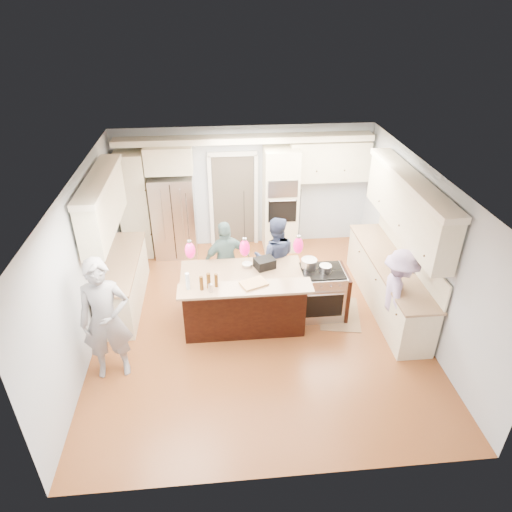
{
  "coord_description": "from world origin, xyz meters",
  "views": [
    {
      "loc": [
        -0.64,
        -6.37,
        5.09
      ],
      "look_at": [
        0.0,
        0.35,
        1.15
      ],
      "focal_mm": 32.0,
      "sensor_mm": 36.0,
      "label": 1
    }
  ],
  "objects": [
    {
      "name": "back_upper_cabinets",
      "position": [
        -0.75,
        2.76,
        1.67
      ],
      "size": [
        5.3,
        0.61,
        2.54
      ],
      "color": "beige",
      "rests_on": "ground"
    },
    {
      "name": "pendant_lights",
      "position": [
        -0.25,
        -0.51,
        1.8
      ],
      "size": [
        1.75,
        0.15,
        1.03
      ],
      "color": "black",
      "rests_on": "ground"
    },
    {
      "name": "drink_can",
      "position": [
        -0.79,
        -0.6,
        1.19
      ],
      "size": [
        0.08,
        0.08,
        0.13
      ],
      "primitive_type": "cylinder",
      "rotation": [
        0.0,
        0.0,
        -0.1
      ],
      "color": "#B7B7BC",
      "rests_on": "kitchen_island"
    },
    {
      "name": "oven_column",
      "position": [
        0.75,
        2.67,
        1.15
      ],
      "size": [
        0.72,
        0.69,
        2.3
      ],
      "color": "beige",
      "rests_on": "ground"
    },
    {
      "name": "kitchen_island",
      "position": [
        -0.25,
        0.07,
        0.49
      ],
      "size": [
        2.1,
        1.46,
        1.12
      ],
      "color": "black",
      "rests_on": "ground"
    },
    {
      "name": "person_far_right",
      "position": [
        -0.5,
        0.85,
        0.78
      ],
      "size": [
        0.99,
        0.64,
        1.57
      ],
      "primitive_type": "imported",
      "rotation": [
        0.0,
        0.0,
        3.44
      ],
      "color": "slate",
      "rests_on": "ground"
    },
    {
      "name": "room_shell",
      "position": [
        0.0,
        0.0,
        1.82
      ],
      "size": [
        5.54,
        6.04,
        2.72
      ],
      "color": "#B2BCC6",
      "rests_on": "ground"
    },
    {
      "name": "pot_large",
      "position": [
        0.92,
        0.27,
        1.0
      ],
      "size": [
        0.27,
        0.27,
        0.16
      ],
      "primitive_type": "cylinder",
      "color": "#B7B7BC",
      "rests_on": "island_range"
    },
    {
      "name": "water_bottle",
      "position": [
        -1.13,
        -0.5,
        1.26
      ],
      "size": [
        0.09,
        0.09,
        0.28
      ],
      "primitive_type": "cylinder",
      "rotation": [
        0.0,
        0.0,
        0.44
      ],
      "color": "silver",
      "rests_on": "kitchen_island"
    },
    {
      "name": "floor_rug",
      "position": [
        1.5,
        0.09,
        0.01
      ],
      "size": [
        0.89,
        1.15,
        0.01
      ],
      "primitive_type": "cube",
      "rotation": [
        0.0,
        0.0,
        -0.19
      ],
      "color": "brown",
      "rests_on": "ground"
    },
    {
      "name": "beer_bottle_a",
      "position": [
        -0.81,
        -0.49,
        1.25
      ],
      "size": [
        0.07,
        0.07,
        0.25
      ],
      "primitive_type": "cylinder",
      "rotation": [
        0.0,
        0.0,
        -0.12
      ],
      "color": "#4B2C0D",
      "rests_on": "kitchen_island"
    },
    {
      "name": "cutting_board",
      "position": [
        -0.11,
        -0.47,
        1.14
      ],
      "size": [
        0.48,
        0.41,
        0.03
      ],
      "primitive_type": "cube",
      "rotation": [
        0.0,
        0.0,
        0.4
      ],
      "color": "tan",
      "rests_on": "kitchen_island"
    },
    {
      "name": "pot_small",
      "position": [
        1.18,
        0.13,
        0.97
      ],
      "size": [
        0.21,
        0.21,
        0.11
      ],
      "primitive_type": "cylinder",
      "color": "#B7B7BC",
      "rests_on": "island_range"
    },
    {
      "name": "beer_bottle_b",
      "position": [
        -0.92,
        -0.54,
        1.24
      ],
      "size": [
        0.08,
        0.08,
        0.24
      ],
      "primitive_type": "cylinder",
      "rotation": [
        0.0,
        0.0,
        -0.41
      ],
      "color": "#4B2C0D",
      "rests_on": "kitchen_island"
    },
    {
      "name": "person_range_side",
      "position": [
        2.25,
        -0.5,
        0.8
      ],
      "size": [
        0.76,
        1.11,
        1.59
      ],
      "primitive_type": "imported",
      "rotation": [
        0.0,
        0.0,
        1.4
      ],
      "color": "#AD96CA",
      "rests_on": "ground"
    },
    {
      "name": "person_far_left",
      "position": [
        0.4,
        0.85,
        0.8
      ],
      "size": [
        0.82,
        0.66,
        1.61
      ],
      "primitive_type": "imported",
      "rotation": [
        0.0,
        0.0,
        3.07
      ],
      "color": "navy",
      "rests_on": "ground"
    },
    {
      "name": "left_cabinets",
      "position": [
        -2.44,
        0.8,
        1.06
      ],
      "size": [
        0.64,
        2.3,
        2.51
      ],
      "color": "beige",
      "rests_on": "ground"
    },
    {
      "name": "person_bar_end",
      "position": [
        -2.3,
        -1.0,
        0.99
      ],
      "size": [
        0.78,
        0.56,
        1.98
      ],
      "primitive_type": "imported",
      "rotation": [
        0.0,
        0.0,
        0.12
      ],
      "color": "gray",
      "rests_on": "ground"
    },
    {
      "name": "ground_plane",
      "position": [
        0.0,
        0.0,
        0.0
      ],
      "size": [
        6.0,
        6.0,
        0.0
      ],
      "primitive_type": "plane",
      "color": "#985129",
      "rests_on": "ground"
    },
    {
      "name": "island_range",
      "position": [
        1.16,
        0.15,
        0.46
      ],
      "size": [
        0.82,
        0.71,
        0.92
      ],
      "color": "#B7B7BC",
      "rests_on": "ground"
    },
    {
      "name": "refrigerator",
      "position": [
        -1.55,
        2.64,
        0.9
      ],
      "size": [
        0.9,
        0.7,
        1.8
      ],
      "primitive_type": "cube",
      "color": "#B7B7BC",
      "rests_on": "ground"
    },
    {
      "name": "right_counter_run",
      "position": [
        2.44,
        0.3,
        1.06
      ],
      "size": [
        0.64,
        3.1,
        2.51
      ],
      "color": "beige",
      "rests_on": "ground"
    },
    {
      "name": "beer_bottle_c",
      "position": [
        -0.69,
        -0.47,
        1.23
      ],
      "size": [
        0.07,
        0.07,
        0.23
      ],
      "primitive_type": "cylinder",
      "rotation": [
        0.0,
        0.0,
        -0.25
      ],
      "color": "#4B2C0D",
      "rests_on": "kitchen_island"
    }
  ]
}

